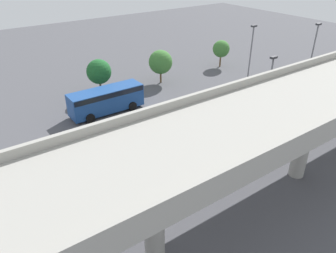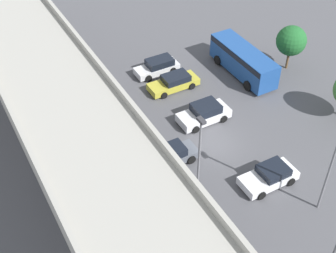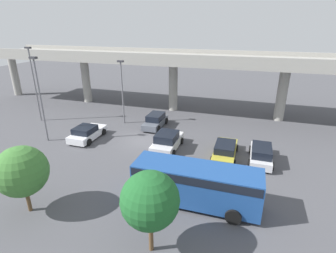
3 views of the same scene
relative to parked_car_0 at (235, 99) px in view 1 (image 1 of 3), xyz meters
name	(u,v)px [view 1 (image 1 of 3)]	position (x,y,z in m)	size (l,w,h in m)	color
ground_plane	(205,122)	(5.50, 1.27, -0.68)	(116.66, 116.66, 0.00)	#4C4C51
highway_overpass	(313,101)	(5.50, 12.29, 5.82)	(55.62, 7.31, 7.85)	#9E9B93
parked_car_0	(235,99)	(0.00, 0.00, 0.00)	(2.26, 4.42, 1.44)	silver
parked_car_1	(235,132)	(5.46, 5.42, 0.06)	(1.97, 4.34, 1.52)	#515660
parked_car_2	(177,120)	(8.53, 0.34, 0.10)	(2.26, 4.59, 1.67)	silver
parked_car_3	(130,136)	(13.93, 0.27, -0.01)	(2.07, 4.86, 1.41)	gold
parked_car_4	(101,146)	(16.94, 0.41, 0.06)	(1.98, 4.39, 1.52)	silver
shuttle_bus	(106,99)	(12.81, -6.82, 0.95)	(8.13, 2.68, 2.71)	#1E478C
lamp_post_near_aisle	(312,56)	(-8.72, 3.12, 4.39)	(0.70, 0.35, 8.72)	slate
lamp_post_mid_lot	(250,55)	(-3.63, -1.57, 4.18)	(0.70, 0.35, 8.33)	slate
lamp_post_by_overpass	(269,87)	(1.45, 5.45, 3.68)	(0.70, 0.35, 7.36)	slate
tree_front_left	(221,49)	(-8.20, -11.10, 2.02)	(2.51, 2.51, 3.96)	brown
tree_front_centre	(161,62)	(2.98, -10.75, 2.17)	(3.12, 3.12, 4.41)	brown
tree_front_right	(99,72)	(11.44, -11.30, 2.43)	(2.94, 2.94, 4.58)	brown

